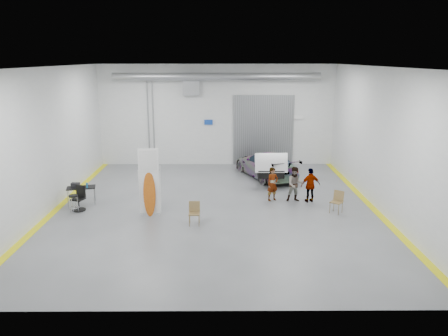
{
  "coord_description": "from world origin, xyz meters",
  "views": [
    {
      "loc": [
        0.27,
        -18.03,
        6.37
      ],
      "look_at": [
        0.39,
        1.12,
        1.5
      ],
      "focal_mm": 35.0,
      "sensor_mm": 36.0,
      "label": 1
    }
  ],
  "objects_px": {
    "person_c": "(310,185)",
    "work_table": "(80,187)",
    "folding_chair_near": "(194,218)",
    "person_a": "(273,184)",
    "surfboard_display": "(149,187)",
    "sedan_car": "(266,165)",
    "shop_stool": "(74,204)",
    "folding_chair_far": "(336,206)",
    "office_chair": "(79,200)",
    "person_b": "(295,184)"
  },
  "relations": [
    {
      "from": "surfboard_display",
      "to": "office_chair",
      "type": "distance_m",
      "value": 3.3
    },
    {
      "from": "shop_stool",
      "to": "folding_chair_far",
      "type": "bearing_deg",
      "value": -0.29
    },
    {
      "from": "person_c",
      "to": "office_chair",
      "type": "distance_m",
      "value": 10.16
    },
    {
      "from": "surfboard_display",
      "to": "folding_chair_near",
      "type": "distance_m",
      "value": 2.35
    },
    {
      "from": "folding_chair_far",
      "to": "work_table",
      "type": "height_order",
      "value": "work_table"
    },
    {
      "from": "sedan_car",
      "to": "folding_chair_near",
      "type": "xyz_separation_m",
      "value": [
        -3.49,
        -7.04,
        -0.41
      ]
    },
    {
      "from": "sedan_car",
      "to": "work_table",
      "type": "xyz_separation_m",
      "value": [
        -8.74,
        -4.46,
        0.08
      ]
    },
    {
      "from": "person_c",
      "to": "folding_chair_near",
      "type": "height_order",
      "value": "person_c"
    },
    {
      "from": "folding_chair_near",
      "to": "work_table",
      "type": "xyz_separation_m",
      "value": [
        -5.25,
        2.58,
        0.49
      ]
    },
    {
      "from": "folding_chair_near",
      "to": "shop_stool",
      "type": "relative_size",
      "value": 1.16
    },
    {
      "from": "person_a",
      "to": "office_chair",
      "type": "xyz_separation_m",
      "value": [
        -8.42,
        -1.28,
        -0.31
      ]
    },
    {
      "from": "person_a",
      "to": "sedan_car",
      "type": "bearing_deg",
      "value": 60.55
    },
    {
      "from": "person_b",
      "to": "folding_chair_far",
      "type": "height_order",
      "value": "person_b"
    },
    {
      "from": "sedan_car",
      "to": "folding_chair_far",
      "type": "bearing_deg",
      "value": 91.24
    },
    {
      "from": "folding_chair_far",
      "to": "person_c",
      "type": "bearing_deg",
      "value": 157.37
    },
    {
      "from": "person_a",
      "to": "folding_chair_near",
      "type": "relative_size",
      "value": 1.71
    },
    {
      "from": "person_c",
      "to": "surfboard_display",
      "type": "bearing_deg",
      "value": 1.71
    },
    {
      "from": "person_c",
      "to": "surfboard_display",
      "type": "height_order",
      "value": "surfboard_display"
    },
    {
      "from": "person_b",
      "to": "office_chair",
      "type": "relative_size",
      "value": 1.53
    },
    {
      "from": "person_c",
      "to": "folding_chair_far",
      "type": "distance_m",
      "value": 1.74
    },
    {
      "from": "person_a",
      "to": "person_b",
      "type": "distance_m",
      "value": 1.02
    },
    {
      "from": "person_a",
      "to": "shop_stool",
      "type": "bearing_deg",
      "value": 162.91
    },
    {
      "from": "person_c",
      "to": "folding_chair_near",
      "type": "distance_m",
      "value": 5.8
    },
    {
      "from": "person_a",
      "to": "surfboard_display",
      "type": "relative_size",
      "value": 0.52
    },
    {
      "from": "person_b",
      "to": "folding_chair_near",
      "type": "bearing_deg",
      "value": -149.54
    },
    {
      "from": "sedan_car",
      "to": "shop_stool",
      "type": "distance_m",
      "value": 10.33
    },
    {
      "from": "person_b",
      "to": "person_c",
      "type": "height_order",
      "value": "person_b"
    },
    {
      "from": "surfboard_display",
      "to": "shop_stool",
      "type": "relative_size",
      "value": 3.83
    },
    {
      "from": "person_a",
      "to": "surfboard_display",
      "type": "height_order",
      "value": "surfboard_display"
    },
    {
      "from": "person_c",
      "to": "work_table",
      "type": "bearing_deg",
      "value": -11.25
    },
    {
      "from": "sedan_car",
      "to": "person_b",
      "type": "distance_m",
      "value": 4.3
    },
    {
      "from": "person_a",
      "to": "person_c",
      "type": "height_order",
      "value": "person_c"
    },
    {
      "from": "sedan_car",
      "to": "person_a",
      "type": "relative_size",
      "value": 3.07
    },
    {
      "from": "office_chair",
      "to": "person_c",
      "type": "bearing_deg",
      "value": 24.08
    },
    {
      "from": "person_a",
      "to": "folding_chair_far",
      "type": "xyz_separation_m",
      "value": [
        2.49,
        -1.69,
        -0.48
      ]
    },
    {
      "from": "person_b",
      "to": "folding_chair_near",
      "type": "xyz_separation_m",
      "value": [
        -4.4,
        -2.84,
        -0.52
      ]
    },
    {
      "from": "surfboard_display",
      "to": "person_a",
      "type": "bearing_deg",
      "value": 17.94
    },
    {
      "from": "person_a",
      "to": "office_chair",
      "type": "distance_m",
      "value": 8.53
    },
    {
      "from": "person_c",
      "to": "surfboard_display",
      "type": "relative_size",
      "value": 0.52
    },
    {
      "from": "person_b",
      "to": "folding_chair_near",
      "type": "height_order",
      "value": "person_b"
    },
    {
      "from": "sedan_car",
      "to": "person_b",
      "type": "relative_size",
      "value": 2.96
    },
    {
      "from": "surfboard_display",
      "to": "person_c",
      "type": "bearing_deg",
      "value": 11.5
    },
    {
      "from": "work_table",
      "to": "office_chair",
      "type": "relative_size",
      "value": 1.26
    },
    {
      "from": "folding_chair_far",
      "to": "office_chair",
      "type": "distance_m",
      "value": 10.93
    },
    {
      "from": "folding_chair_near",
      "to": "shop_stool",
      "type": "bearing_deg",
      "value": 164.38
    },
    {
      "from": "person_b",
      "to": "surfboard_display",
      "type": "distance_m",
      "value": 6.56
    },
    {
      "from": "person_c",
      "to": "sedan_car",
      "type": "bearing_deg",
      "value": -82.03
    },
    {
      "from": "work_table",
      "to": "office_chair",
      "type": "xyz_separation_m",
      "value": [
        0.22,
        -0.86,
        -0.31
      ]
    },
    {
      "from": "person_c",
      "to": "work_table",
      "type": "height_order",
      "value": "person_c"
    },
    {
      "from": "person_a",
      "to": "person_b",
      "type": "xyz_separation_m",
      "value": [
        1.01,
        -0.15,
        0.03
      ]
    }
  ]
}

